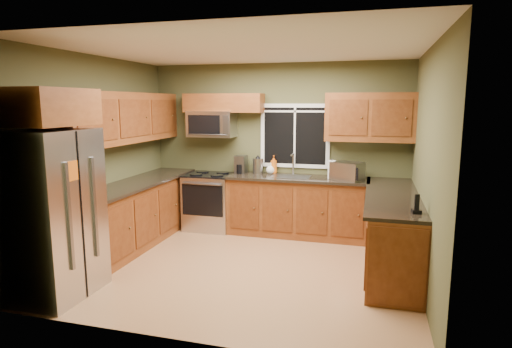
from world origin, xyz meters
The scene contains 28 objects.
floor centered at (0.00, 0.00, 0.00)m, with size 4.20×4.20×0.00m, color #A37148.
ceiling centered at (0.00, 0.00, 2.70)m, with size 4.20×4.20×0.00m, color white.
back_wall centered at (0.00, 1.80, 1.35)m, with size 4.20×4.20×0.00m, color #49492A.
front_wall centered at (0.00, -1.80, 1.35)m, with size 4.20×4.20×0.00m, color #49492A.
left_wall centered at (-2.10, 0.00, 1.35)m, with size 3.60×3.60×0.00m, color #49492A.
right_wall centered at (2.10, 0.00, 1.35)m, with size 3.60×3.60×0.00m, color #49492A.
window centered at (0.30, 1.78, 1.55)m, with size 1.12×0.03×1.02m.
base_cabinets_left centered at (-1.80, 0.48, 0.45)m, with size 0.60×2.65×0.90m, color brown.
countertop_left centered at (-1.78, 0.48, 0.92)m, with size 0.65×2.65×0.04m, color black.
base_cabinets_back centered at (0.42, 1.50, 0.45)m, with size 2.17×0.60×0.90m, color brown.
countertop_back centered at (0.42, 1.48, 0.92)m, with size 2.17×0.65×0.04m, color black.
base_cabinets_peninsula centered at (1.80, 0.54, 0.45)m, with size 0.60×2.52×0.90m.
countertop_peninsula centered at (1.78, 0.55, 0.92)m, with size 0.65×2.50×0.04m, color black.
upper_cabinets_left centered at (-1.94, 0.48, 1.86)m, with size 0.33×2.65×0.72m, color brown.
upper_cabinets_back_left centered at (-0.85, 1.64, 2.07)m, with size 1.30×0.33×0.30m, color brown.
upper_cabinets_back_right centered at (1.45, 1.64, 1.86)m, with size 1.30×0.33×0.72m, color brown.
upper_cabinet_over_fridge centered at (-1.74, -1.30, 2.03)m, with size 0.72×0.90×0.38m, color brown.
refrigerator centered at (-1.74, -1.30, 0.90)m, with size 0.74×0.90×1.80m.
range centered at (-1.05, 1.47, 0.47)m, with size 0.76×0.69×0.94m.
microwave centered at (-1.05, 1.61, 1.73)m, with size 0.76×0.41×0.42m.
sink centered at (0.30, 1.49, 0.95)m, with size 0.60×0.42×0.36m.
toaster_oven centered at (1.16, 1.40, 1.07)m, with size 0.52×0.49×0.27m.
coffee_maker centered at (-0.54, 1.58, 1.08)m, with size 0.18×0.24×0.29m.
kettle centered at (-0.28, 1.65, 1.08)m, with size 0.22×0.22×0.30m.
paper_towel_roll centered at (0.93, 1.47, 1.08)m, with size 0.12×0.12×0.30m.
soap_bottle_a centered at (-0.02, 1.70, 1.09)m, with size 0.11×0.11×0.29m, color #D36013.
soap_bottle_c centered at (-0.07, 1.67, 1.03)m, with size 0.14×0.14×0.18m, color white.
cordless_phone centered at (1.98, -0.39, 1.00)m, with size 0.10×0.10×0.20m.
Camera 1 is at (1.52, -4.98, 2.07)m, focal length 30.00 mm.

